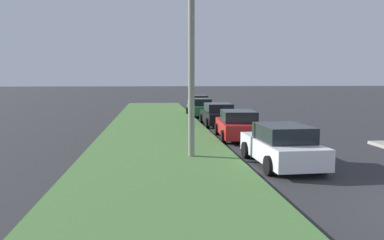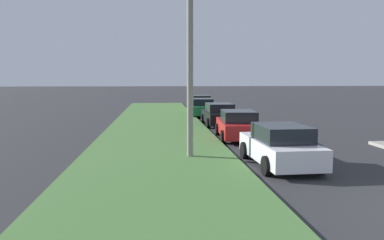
{
  "view_description": "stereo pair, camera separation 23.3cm",
  "coord_description": "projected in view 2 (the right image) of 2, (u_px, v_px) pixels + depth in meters",
  "views": [
    {
      "loc": [
        -7.0,
        7.27,
        3.08
      ],
      "look_at": [
        11.59,
        5.33,
        1.06
      ],
      "focal_mm": 35.83,
      "sensor_mm": 36.0,
      "label": 1
    },
    {
      "loc": [
        -7.02,
        7.04,
        3.08
      ],
      "look_at": [
        11.59,
        5.33,
        1.06
      ],
      "focal_mm": 35.83,
      "sensor_mm": 36.0,
      "label": 2
    }
  ],
  "objects": [
    {
      "name": "grass_median",
      "position": [
        157.0,
        146.0,
        17.18
      ],
      "size": [
        60.0,
        6.0,
        0.12
      ],
      "primitive_type": "cube",
      "color": "#477238",
      "rests_on": "ground"
    },
    {
      "name": "parked_car_green",
      "position": [
        202.0,
        108.0,
        31.34
      ],
      "size": [
        4.31,
        2.04,
        1.47
      ],
      "rotation": [
        0.0,
        0.0,
        -0.01
      ],
      "color": "#1E6B38",
      "rests_on": "ground"
    },
    {
      "name": "parked_car_white",
      "position": [
        280.0,
        146.0,
        13.52
      ],
      "size": [
        4.36,
        2.13,
        1.47
      ],
      "rotation": [
        0.0,
        0.0,
        0.03
      ],
      "color": "silver",
      "rests_on": "ground"
    },
    {
      "name": "parked_car_red",
      "position": [
        238.0,
        125.0,
        19.52
      ],
      "size": [
        4.4,
        2.21,
        1.47
      ],
      "rotation": [
        0.0,
        0.0,
        -0.06
      ],
      "color": "red",
      "rests_on": "ground"
    },
    {
      "name": "parked_car_yellow",
      "position": [
        201.0,
        103.0,
        37.29
      ],
      "size": [
        4.34,
        2.1,
        1.47
      ],
      "rotation": [
        0.0,
        0.0,
        -0.03
      ],
      "color": "gold",
      "rests_on": "ground"
    },
    {
      "name": "parked_car_black",
      "position": [
        219.0,
        115.0,
        25.19
      ],
      "size": [
        4.32,
        2.05,
        1.47
      ],
      "rotation": [
        0.0,
        0.0,
        0.01
      ],
      "color": "black",
      "rests_on": "ground"
    },
    {
      "name": "streetlight",
      "position": [
        199.0,
        43.0,
        14.3
      ],
      "size": [
        0.42,
        2.88,
        7.5
      ],
      "color": "gray",
      "rests_on": "ground"
    }
  ]
}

